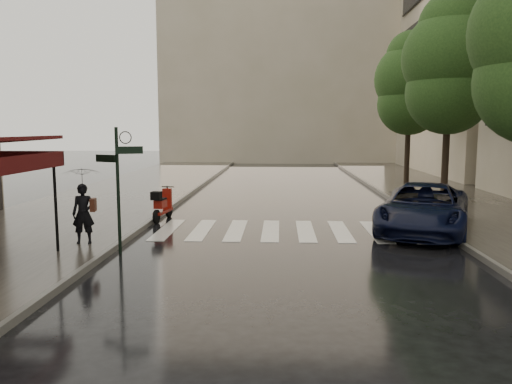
{
  "coord_description": "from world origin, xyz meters",
  "views": [
    {
      "loc": [
        2.72,
        -8.81,
        3.06
      ],
      "look_at": [
        2.09,
        4.22,
        1.4
      ],
      "focal_mm": 35.0,
      "sensor_mm": 36.0,
      "label": 1
    }
  ],
  "objects": [
    {
      "name": "tree_far",
      "position": [
        9.7,
        19.0,
        5.46
      ],
      "size": [
        3.8,
        3.8,
        8.16
      ],
      "color": "black",
      "rests_on": "sidewalk_far"
    },
    {
      "name": "signpost",
      "position": [
        -1.19,
        3.0,
        1.83
      ],
      "size": [
        1.17,
        0.29,
        3.1
      ],
      "color": "black",
      "rests_on": "ground"
    },
    {
      "name": "sidewalk_far",
      "position": [
        10.25,
        12.0,
        0.06
      ],
      "size": [
        5.5,
        60.0,
        0.12
      ],
      "primitive_type": "cube",
      "color": "#38332D",
      "rests_on": "ground"
    },
    {
      "name": "haussmann_far",
      "position": [
        16.5,
        26.0,
        9.25
      ],
      "size": [
        8.0,
        16.0,
        18.5
      ],
      "primitive_type": "cube",
      "color": "tan",
      "rests_on": "ground"
    },
    {
      "name": "pedestrian_with_umbrella",
      "position": [
        -2.31,
        3.57,
        1.71
      ],
      "size": [
        1.05,
        1.07,
        2.39
      ],
      "rotation": [
        0.0,
        0.0,
        0.16
      ],
      "color": "black",
      "rests_on": "sidewalk_near"
    },
    {
      "name": "backdrop_building",
      "position": [
        3.0,
        38.0,
        10.0
      ],
      "size": [
        22.0,
        6.0,
        20.0
      ],
      "primitive_type": "cube",
      "color": "tan",
      "rests_on": "ground"
    },
    {
      "name": "sidewalk_near",
      "position": [
        -4.5,
        12.0,
        0.06
      ],
      "size": [
        6.0,
        60.0,
        0.12
      ],
      "primitive_type": "cube",
      "color": "#38332D",
      "rests_on": "ground"
    },
    {
      "name": "crosswalk",
      "position": [
        2.98,
        6.0,
        0.01
      ],
      "size": [
        7.85,
        3.2,
        0.01
      ],
      "color": "silver",
      "rests_on": "ground"
    },
    {
      "name": "curb_near",
      "position": [
        -1.45,
        12.0,
        0.07
      ],
      "size": [
        0.12,
        60.0,
        0.16
      ],
      "primitive_type": "cube",
      "color": "#595651",
      "rests_on": "ground"
    },
    {
      "name": "curb_far",
      "position": [
        7.45,
        12.0,
        0.07
      ],
      "size": [
        0.12,
        60.0,
        0.16
      ],
      "primitive_type": "cube",
      "color": "#595651",
      "rests_on": "ground"
    },
    {
      "name": "scooter",
      "position": [
        -1.21,
        7.47,
        0.51
      ],
      "size": [
        0.52,
        1.66,
        1.09
      ],
      "rotation": [
        0.0,
        0.0,
        -0.12
      ],
      "color": "black",
      "rests_on": "ground"
    },
    {
      "name": "ground",
      "position": [
        0.0,
        0.0,
        0.0
      ],
      "size": [
        120.0,
        120.0,
        0.0
      ],
      "primitive_type": "plane",
      "color": "black",
      "rests_on": "ground"
    },
    {
      "name": "parked_car",
      "position": [
        7.0,
        6.02,
        0.72
      ],
      "size": [
        4.05,
        5.7,
        1.44
      ],
      "primitive_type": "imported",
      "rotation": [
        0.0,
        0.0,
        -0.35
      ],
      "color": "black",
      "rests_on": "ground"
    },
    {
      "name": "tree_mid",
      "position": [
        9.5,
        12.0,
        5.59
      ],
      "size": [
        3.8,
        3.8,
        8.34
      ],
      "color": "black",
      "rests_on": "sidewalk_far"
    }
  ]
}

